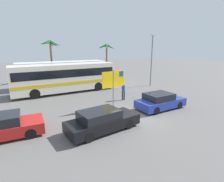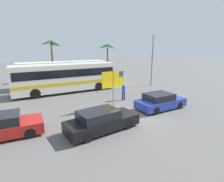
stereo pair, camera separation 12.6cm
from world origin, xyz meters
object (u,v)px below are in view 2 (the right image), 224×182
object	(u,v)px
bus_rear_coach	(64,72)
pedestrian_crossing_lot	(124,90)
car_blue	(160,101)
car_black	(102,121)
ferry_sign	(114,81)
car_red	(4,126)
bus_front_coach	(66,76)

from	to	relation	value
bus_rear_coach	pedestrian_crossing_lot	bearing A→B (deg)	-71.50
bus_rear_coach	pedestrian_crossing_lot	size ratio (longest dim) A/B	6.59
car_blue	car_black	bearing A→B (deg)	-169.31
ferry_sign	car_blue	bearing A→B (deg)	-40.07
car_blue	pedestrian_crossing_lot	distance (m)	3.81
ferry_sign	car_black	bearing A→B (deg)	-138.08
car_red	car_blue	size ratio (longest dim) A/B	0.99
bus_rear_coach	car_black	size ratio (longest dim) A/B	2.39
car_black	pedestrian_crossing_lot	bearing A→B (deg)	39.78
ferry_sign	car_red	world-z (taller)	ferry_sign
bus_front_coach	ferry_sign	xyz separation A→B (m)	(1.88, -7.46, 0.54)
car_red	bus_rear_coach	bearing A→B (deg)	65.67
car_blue	car_black	size ratio (longest dim) A/B	0.89
bus_rear_coach	car_blue	bearing A→B (deg)	-71.41
bus_front_coach	car_red	size ratio (longest dim) A/B	2.72
ferry_sign	car_blue	size ratio (longest dim) A/B	0.77
bus_front_coach	bus_rear_coach	bearing A→B (deg)	78.96
car_red	car_black	distance (m)	5.49
car_red	car_blue	world-z (taller)	same
pedestrian_crossing_lot	bus_front_coach	bearing A→B (deg)	51.34
bus_rear_coach	car_red	size ratio (longest dim) A/B	2.72
ferry_sign	bus_front_coach	bearing A→B (deg)	96.55
bus_front_coach	bus_rear_coach	xyz separation A→B (m)	(0.70, 3.57, 0.00)
bus_front_coach	car_black	distance (m)	10.73
bus_rear_coach	car_red	xyz separation A→B (m)	(-6.63, -12.17, -1.15)
bus_rear_coach	ferry_sign	xyz separation A→B (m)	(1.18, -11.03, 0.54)
car_red	car_black	bearing A→B (deg)	-17.44
bus_rear_coach	car_black	bearing A→B (deg)	-96.13
car_blue	bus_rear_coach	bearing A→B (deg)	108.48
bus_front_coach	car_blue	xyz separation A→B (m)	(5.09, -9.51, -1.15)
bus_front_coach	car_red	world-z (taller)	bus_front_coach
bus_front_coach	car_red	distance (m)	10.52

